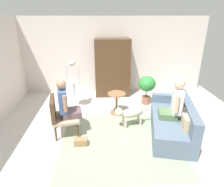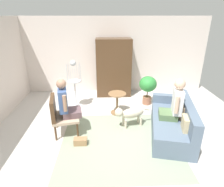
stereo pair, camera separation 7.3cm
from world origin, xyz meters
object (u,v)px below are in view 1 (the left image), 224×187
object	(u,v)px
armchair	(60,114)
bird_cage_stand	(74,84)
couch	(173,122)
person_on_couch	(175,102)
armoire_cabinet	(112,68)
handbag	(81,142)
dog	(130,113)
round_end_table	(117,101)
potted_plant	(147,86)
person_on_armchair	(66,102)

from	to	relation	value
armchair	bird_cage_stand	bearing A→B (deg)	83.36
couch	bird_cage_stand	xyz separation A→B (m)	(-2.40, 1.49, 0.43)
person_on_couch	armoire_cabinet	distance (m)	2.72
person_on_couch	handbag	bearing A→B (deg)	-171.70
dog	handbag	xyz separation A→B (m)	(-1.13, -0.68, -0.28)
dog	handbag	distance (m)	1.35
handbag	couch	bearing A→B (deg)	8.71
round_end_table	handbag	distance (m)	1.63
armchair	dog	world-z (taller)	armchair
dog	armchair	bearing A→B (deg)	-172.14
round_end_table	handbag	xyz separation A→B (m)	(-0.86, -1.36, -0.28)
dog	potted_plant	size ratio (longest dim) A/B	1.01
armoire_cabinet	dog	bearing A→B (deg)	-81.76
potted_plant	person_on_armchair	bearing A→B (deg)	-146.16
dog	armoire_cabinet	distance (m)	2.16
dog	potted_plant	xyz separation A→B (m)	(0.68, 1.24, 0.23)
armchair	bird_cage_stand	size ratio (longest dim) A/B	0.64
person_on_couch	armchair	bearing A→B (deg)	176.46
person_on_armchair	person_on_couch	bearing A→B (deg)	-4.50
person_on_couch	armoire_cabinet	world-z (taller)	armoire_cabinet
person_on_couch	round_end_table	bearing A→B (deg)	137.72
armchair	dog	bearing A→B (deg)	7.86
potted_plant	bird_cage_stand	bearing A→B (deg)	-177.12
bird_cage_stand	potted_plant	distance (m)	2.15
couch	handbag	bearing A→B (deg)	-171.29
couch	potted_plant	xyz separation A→B (m)	(-0.26, 1.60, 0.29)
person_on_armchair	dog	world-z (taller)	person_on_armchair
armchair	potted_plant	distance (m)	2.73
armchair	bird_cage_stand	distance (m)	1.38
couch	armoire_cabinet	bearing A→B (deg)	117.12
couch	armoire_cabinet	size ratio (longest dim) A/B	1.03
person_on_couch	dog	world-z (taller)	person_on_couch
potted_plant	armoire_cabinet	xyz separation A→B (m)	(-0.98, 0.81, 0.35)
armchair	round_end_table	world-z (taller)	armchair
bird_cage_stand	person_on_armchair	bearing A→B (deg)	-90.15
bird_cage_stand	armoire_cabinet	xyz separation A→B (m)	(1.16, 0.92, 0.21)
potted_plant	handbag	world-z (taller)	potted_plant
couch	armchair	size ratio (longest dim) A/B	2.13
armchair	dog	distance (m)	1.64
person_on_couch	handbag	size ratio (longest dim) A/B	3.33
couch	armoire_cabinet	xyz separation A→B (m)	(-1.24, 2.41, 0.64)
armchair	armoire_cabinet	world-z (taller)	armoire_cabinet
potted_plant	handbag	xyz separation A→B (m)	(-1.81, -1.92, -0.51)
couch	potted_plant	distance (m)	1.65
couch	person_on_armchair	distance (m)	2.45
armchair	handbag	distance (m)	0.80
dog	bird_cage_stand	bearing A→B (deg)	142.06
armchair	dog	xyz separation A→B (m)	(1.62, 0.22, -0.16)
person_on_couch	person_on_armchair	distance (m)	2.37
couch	person_on_armchair	bearing A→B (deg)	176.05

